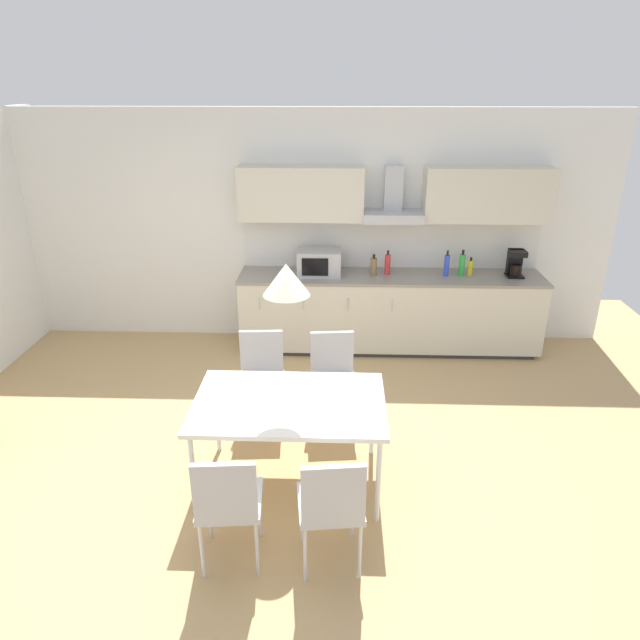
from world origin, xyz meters
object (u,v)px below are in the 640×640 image
at_px(dining_table, 289,406).
at_px(chair_near_left, 228,499).
at_px(bottle_blue, 447,265).
at_px(coffee_maker, 515,263).
at_px(bottle_brown, 374,266).
at_px(pendant_lamp, 286,279).
at_px(bottle_red, 388,264).
at_px(chair_far_right, 333,372).
at_px(microwave, 319,262).
at_px(bottle_green, 462,265).
at_px(chair_far_left, 261,370).
at_px(chair_near_right, 332,502).
at_px(bottle_yellow, 470,268).

relative_size(dining_table, chair_near_left, 1.62).
distance_m(bottle_blue, chair_near_left, 3.83).
relative_size(coffee_maker, bottle_brown, 1.28).
height_order(coffee_maker, bottle_brown, coffee_maker).
xyz_separation_m(bottle_blue, pendant_lamp, (-1.54, -2.49, 0.66)).
distance_m(bottle_red, bottle_brown, 0.16).
height_order(bottle_red, pendant_lamp, pendant_lamp).
distance_m(chair_near_left, pendant_lamp, 1.45).
relative_size(bottle_brown, chair_far_right, 0.27).
relative_size(coffee_maker, chair_far_right, 0.34).
relative_size(coffee_maker, bottle_red, 1.11).
height_order(microwave, chair_far_right, microwave).
relative_size(bottle_brown, chair_near_left, 0.27).
xyz_separation_m(microwave, bottle_green, (1.58, 0.02, -0.02)).
bearing_deg(microwave, chair_far_left, -105.32).
bearing_deg(bottle_blue, chair_far_right, -126.81).
xyz_separation_m(bottle_brown, pendant_lamp, (-0.74, -2.49, 0.69)).
bearing_deg(chair_near_left, chair_far_left, 90.42).
bearing_deg(bottle_red, dining_table, -109.41).
distance_m(bottle_blue, chair_far_right, 2.11).
bearing_deg(chair_near_right, chair_far_left, 111.12).
bearing_deg(dining_table, pendant_lamp, 161.57).
bearing_deg(dining_table, bottle_red, 70.59).
bearing_deg(chair_far_right, chair_far_left, 179.98).
height_order(chair_near_right, pendant_lamp, pendant_lamp).
distance_m(microwave, pendant_lamp, 2.57).
height_order(microwave, pendant_lamp, pendant_lamp).
distance_m(dining_table, chair_near_left, 0.91).
bearing_deg(chair_near_left, microwave, 82.48).
height_order(bottle_red, bottle_yellow, bottle_red).
xyz_separation_m(dining_table, pendant_lamp, (-0.00, 0.00, 0.98)).
bearing_deg(bottle_yellow, chair_far_left, -141.72).
relative_size(bottle_green, bottle_red, 1.08).
bearing_deg(pendant_lamp, chair_near_left, -110.25).
height_order(bottle_yellow, chair_far_left, bottle_yellow).
distance_m(coffee_maker, pendant_lamp, 3.46).
relative_size(bottle_brown, pendant_lamp, 0.73).
xyz_separation_m(bottle_brown, chair_far_left, (-1.06, -1.65, -0.45)).
height_order(bottle_brown, chair_near_left, bottle_brown).
xyz_separation_m(bottle_yellow, chair_near_left, (-2.12, -3.36, -0.44)).
xyz_separation_m(bottle_yellow, pendant_lamp, (-1.81, -2.52, 0.70)).
bearing_deg(chair_near_right, bottle_blue, 69.93).
relative_size(microwave, chair_near_left, 0.55).
xyz_separation_m(bottle_green, bottle_yellow, (0.10, 0.01, -0.04)).
xyz_separation_m(coffee_maker, chair_near_right, (-1.97, -3.35, -0.50)).
bearing_deg(chair_near_left, chair_far_right, 69.79).
bearing_deg(coffee_maker, pendant_lamp, -132.46).
bearing_deg(bottle_green, bottle_yellow, 8.24).
bearing_deg(bottle_green, chair_far_right, -130.07).
distance_m(bottle_red, bottle_yellow, 0.92).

